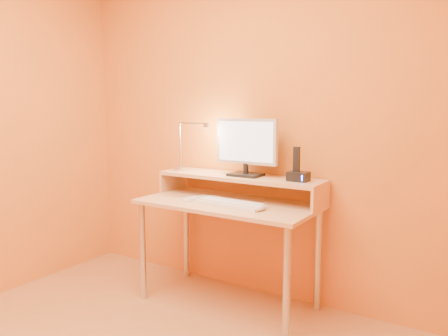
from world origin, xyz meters
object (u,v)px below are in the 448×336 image
Objects in this scene: phone_dock at (298,176)px; mouse at (259,208)px; lamp_base at (180,169)px; keyboard at (231,204)px; remote_control at (196,199)px; monitor_panel at (247,141)px.

phone_dock is 1.16× the size of mouse.
phone_dock reaches higher than lamp_base.
lamp_base is 0.77× the size of phone_dock.
keyboard is 0.22m from mouse.
phone_dock is 0.34m from mouse.
remote_control is (-0.65, -0.22, -0.18)m from phone_dock.
monitor_panel is at bearing 58.63° from remote_control.
monitor_panel is 0.52m from remote_control.
monitor_panel is 0.99× the size of keyboard.
lamp_base is 0.52× the size of remote_control.
lamp_base is 0.22× the size of keyboard.
mouse is 0.51m from remote_control.
remote_control is (-0.51, 0.04, -0.01)m from mouse.
keyboard reaches higher than remote_control.
phone_dock is at bearing 38.19° from keyboard.
lamp_base is 0.93m from phone_dock.
monitor_panel is at bearing 100.59° from keyboard.
lamp_base is at bearing 164.12° from mouse.
monitor_panel reaches higher than remote_control.
phone_dock reaches higher than remote_control.
phone_dock is 0.47m from keyboard.
keyboard is at bearing -20.27° from lamp_base.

